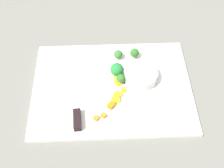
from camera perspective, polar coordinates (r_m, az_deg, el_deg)
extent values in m
plane|color=slate|center=(0.83, 0.00, -0.88)|extent=(4.00, 4.00, 0.00)
cube|color=white|center=(0.83, 0.00, -0.64)|extent=(0.47, 0.34, 0.01)
cylinder|color=#B3BABD|center=(0.83, 5.92, 1.75)|extent=(0.10, 0.10, 0.04)
cube|color=silver|center=(0.87, -7.49, 3.60)|extent=(0.04, 0.17, 0.00)
cube|color=black|center=(0.76, -7.19, -7.35)|extent=(0.02, 0.06, 0.02)
cube|color=orange|center=(0.76, -1.74, -6.51)|extent=(0.02, 0.02, 0.01)
cube|color=orange|center=(0.78, -0.18, -4.41)|extent=(0.02, 0.03, 0.02)
cube|color=orange|center=(0.76, -3.30, -7.04)|extent=(0.02, 0.02, 0.01)
cube|color=yellow|center=(0.81, 2.43, -1.23)|extent=(0.02, 0.02, 0.01)
cube|color=yellow|center=(0.82, 1.24, 0.31)|extent=(0.02, 0.02, 0.01)
cube|color=yellow|center=(0.79, 0.74, -3.31)|extent=(0.02, 0.02, 0.02)
cube|color=yellow|center=(0.84, 1.14, 1.79)|extent=(0.02, 0.03, 0.02)
cube|color=yellow|center=(0.79, 1.16, -2.29)|extent=(0.03, 0.03, 0.02)
cylinder|color=#92BF69|center=(0.84, 1.00, 2.22)|extent=(0.01, 0.01, 0.02)
sphere|color=#227834|center=(0.83, 1.02, 3.01)|extent=(0.04, 0.04, 0.04)
cylinder|color=#95C25D|center=(0.89, 4.62, 5.83)|extent=(0.01, 0.01, 0.01)
sphere|color=#2D6627|center=(0.88, 4.68, 6.44)|extent=(0.03, 0.03, 0.03)
cylinder|color=#8FB66A|center=(0.82, 1.79, 0.59)|extent=(0.01, 0.01, 0.01)
sphere|color=#2D6725|center=(0.81, 1.81, 1.20)|extent=(0.03, 0.03, 0.03)
cylinder|color=#94B359|center=(0.89, 1.28, 5.60)|extent=(0.01, 0.01, 0.01)
sphere|color=#356C32|center=(0.88, 1.29, 6.14)|extent=(0.03, 0.03, 0.03)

